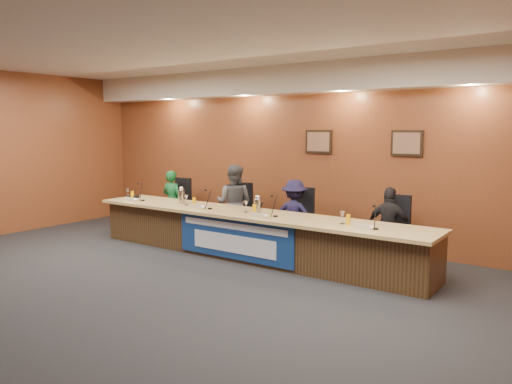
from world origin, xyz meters
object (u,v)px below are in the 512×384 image
Objects in this scene: office_chair_a at (176,208)px; office_chair_c at (297,223)px; panelist_c at (294,216)px; panelist_d at (389,227)px; dais_body at (249,236)px; office_chair_d at (392,235)px; office_chair_b at (237,215)px; carafe_left at (182,197)px; carafe_mid at (258,206)px; panelist_a at (172,201)px; panelist_b at (234,203)px; banner at (234,239)px; speakerphone at (133,197)px.

office_chair_a and office_chair_c have the same top height.
panelist_d is (1.66, 0.00, -0.01)m from panelist_c.
dais_body reaches higher than office_chair_a.
panelist_d is at bearing -89.88° from office_chair_d.
panelist_d is at bearing 0.12° from office_chair_a.
office_chair_a is at bearing 168.44° from office_chair_b.
carafe_left is (-1.90, -0.85, 0.39)m from office_chair_c.
office_chair_c is at bearing 24.13° from carafe_left.
office_chair_d is 2.09× the size of carafe_mid.
office_chair_b is 1.30m from office_chair_c.
panelist_b is at bearing 174.83° from panelist_a.
carafe_mid is (-1.87, -0.88, 0.38)m from office_chair_d.
dais_body is at bearing 0.14° from carafe_left.
carafe_mid reaches higher than office_chair_c.
office_chair_a is 1.36m from carafe_left.
office_chair_c is (1.30, 0.10, -0.24)m from panelist_b.
panelist_d is 5.31× the size of carafe_mid.
carafe_mid is at bearing 63.22° from banner.
panelist_c is 3.85× the size of speakerphone.
banner is at bearing -15.35° from carafe_left.
dais_body is 2.23m from office_chair_d.
office_chair_a is at bearing 161.17° from dais_body.
speakerphone is (-1.26, -0.03, -0.10)m from carafe_left.
panelist_a is at bearing 176.91° from office_chair_c.
dais_body is at bearing -120.32° from office_chair_c.
panelist_c is 2.56× the size of office_chair_c.
panelist_a reaches higher than dais_body.
panelist_a is at bearing -17.11° from panelist_b.
office_chair_b is at bearing -3.61° from panelist_d.
carafe_mid is at bearing -50.61° from office_chair_b.
office_chair_c is 2.09× the size of carafe_mid.
office_chair_b is (1.58, 0.10, -0.14)m from panelist_a.
panelist_c is at bearing -1.67° from panelist_d.
banner is 1.51m from panelist_b.
panelist_d reaches higher than carafe_left.
carafe_mid is at bearing 158.51° from panelist_a.
banner is 1.55m from office_chair_b.
office_chair_a is (0.00, 0.10, -0.14)m from panelist_a.
banner is 1.53× the size of panelist_b.
panelist_a is 2.89m from office_chair_c.
panelist_a is 1.02× the size of panelist_d.
carafe_left is at bearing 10.22° from panelist_d.
panelist_b is 1.32m from office_chair_c.
office_chair_c is (0.40, 0.85, 0.13)m from dais_body.
office_chair_c is at bearing 64.76° from dais_body.
dais_body is 2.73× the size of banner.
panelist_a reaches higher than panelist_d.
panelist_c is 2.06m from carafe_left.
office_chair_c is 1.66m from office_chair_d.
office_chair_b is at bearing 174.93° from office_chair_c.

